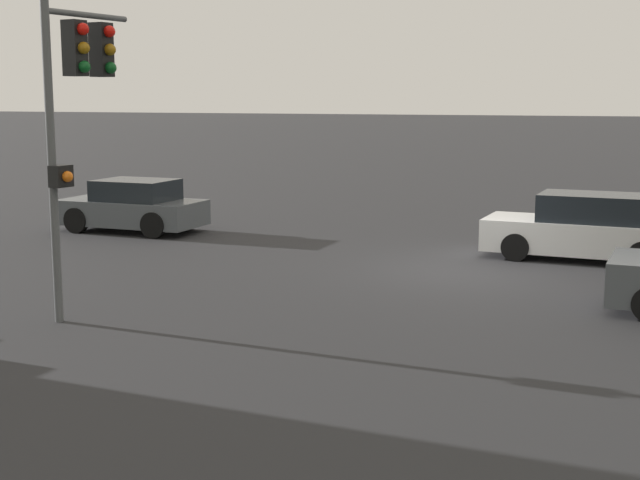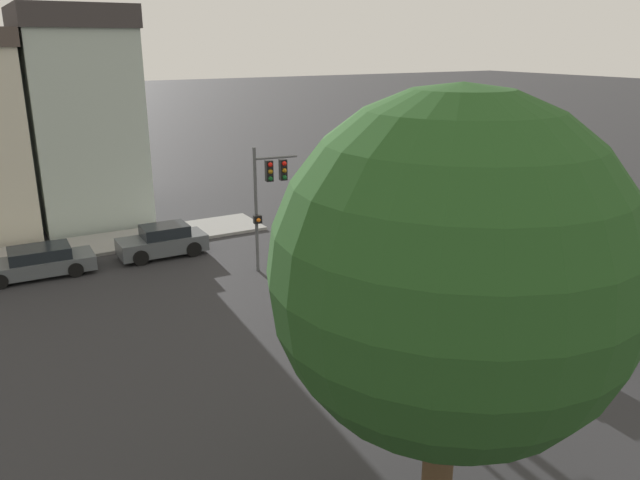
{
  "view_description": "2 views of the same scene",
  "coord_description": "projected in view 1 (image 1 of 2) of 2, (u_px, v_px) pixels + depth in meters",
  "views": [
    {
      "loc": [
        -3.68,
        18.44,
        3.69
      ],
      "look_at": [
        2.18,
        3.08,
        1.01
      ],
      "focal_mm": 50.0,
      "sensor_mm": 36.0,
      "label": 1
    },
    {
      "loc": [
        -18.46,
        17.25,
        9.7
      ],
      "look_at": [
        1.25,
        5.86,
        2.45
      ],
      "focal_mm": 35.0,
      "sensor_mm": 36.0,
      "label": 2
    }
  ],
  "objects": [
    {
      "name": "ground_plane",
      "position": [
        468.0,
        271.0,
        18.89
      ],
      "size": [
        300.0,
        300.0,
        0.0
      ],
      "primitive_type": "plane",
      "color": "#28282B"
    },
    {
      "name": "traffic_signal",
      "position": [
        77.0,
        89.0,
        14.56
      ],
      "size": [
        0.53,
        2.1,
        5.5
      ],
      "rotation": [
        0.0,
        0.0,
        3.02
      ],
      "color": "#515456",
      "rests_on": "ground_plane"
    },
    {
      "name": "crossing_car_0",
      "position": [
        133.0,
        207.0,
        24.31
      ],
      "size": [
        3.94,
        1.95,
        1.42
      ],
      "rotation": [
        0.0,
        0.0,
        -0.02
      ],
      "color": "#4C5156",
      "rests_on": "ground_plane"
    },
    {
      "name": "crossing_car_2",
      "position": [
        585.0,
        229.0,
        20.11
      ],
      "size": [
        4.44,
        1.99,
        1.5
      ],
      "rotation": [
        0.0,
        0.0,
        -0.05
      ],
      "color": "silver",
      "rests_on": "ground_plane"
    }
  ]
}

